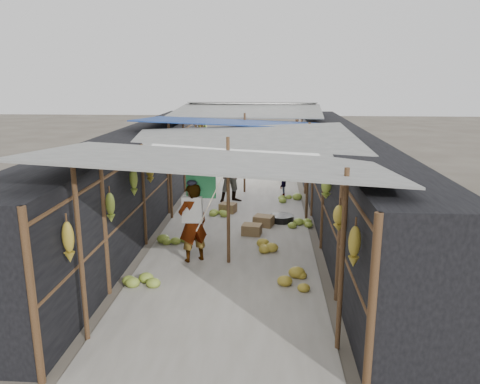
% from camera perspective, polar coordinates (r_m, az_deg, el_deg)
% --- Properties ---
extents(ground, '(80.00, 80.00, 0.00)m').
position_cam_1_polar(ground, '(7.06, -3.63, -18.01)').
color(ground, '#6B6356').
rests_on(ground, ground).
extents(aisle_slab, '(3.60, 16.00, 0.02)m').
position_cam_1_polar(aisle_slab, '(13.01, -0.05, -2.69)').
color(aisle_slab, '#9E998E').
rests_on(aisle_slab, ground).
extents(stall_left, '(1.40, 15.00, 2.30)m').
position_cam_1_polar(stall_left, '(13.18, -11.85, 2.34)').
color(stall_left, black).
rests_on(stall_left, ground).
extents(stall_right, '(1.40, 15.00, 2.30)m').
position_cam_1_polar(stall_right, '(12.85, 12.07, 2.03)').
color(stall_right, black).
rests_on(stall_right, ground).
extents(crate_near, '(0.50, 0.43, 0.27)m').
position_cam_1_polar(crate_near, '(11.30, 1.44, -4.64)').
color(crate_near, olive).
rests_on(crate_near, ground).
extents(crate_mid, '(0.56, 0.50, 0.28)m').
position_cam_1_polar(crate_mid, '(11.95, 2.89, -3.57)').
color(crate_mid, olive).
rests_on(crate_mid, ground).
extents(crate_back, '(0.51, 0.46, 0.27)m').
position_cam_1_polar(crate_back, '(13.11, -1.48, -1.98)').
color(crate_back, olive).
rests_on(crate_back, ground).
extents(black_basin, '(0.63, 0.63, 0.19)m').
position_cam_1_polar(black_basin, '(12.36, 5.10, -3.25)').
color(black_basin, black).
rests_on(black_basin, ground).
extents(vendor_elderly, '(0.72, 0.65, 1.66)m').
position_cam_1_polar(vendor_elderly, '(9.57, -5.77, -3.80)').
color(vendor_elderly, silver).
rests_on(vendor_elderly, ground).
extents(shopper_blue, '(1.09, 1.00, 1.80)m').
position_cam_1_polar(shopper_blue, '(14.05, -0.79, 2.30)').
color(shopper_blue, '#2136A8').
rests_on(shopper_blue, ground).
extents(vendor_seated, '(0.43, 0.68, 1.00)m').
position_cam_1_polar(vendor_seated, '(14.87, 5.20, 1.33)').
color(vendor_seated, '#514B46').
rests_on(vendor_seated, ground).
extents(market_canopy, '(5.62, 15.20, 2.77)m').
position_cam_1_polar(market_canopy, '(12.87, 0.17, 8.02)').
color(market_canopy, brown).
rests_on(market_canopy, ground).
extents(hanging_bananas, '(3.95, 13.82, 0.72)m').
position_cam_1_polar(hanging_bananas, '(12.73, -0.73, 4.48)').
color(hanging_bananas, olive).
rests_on(hanging_bananas, ground).
extents(floor_bananas, '(3.82, 10.17, 0.35)m').
position_cam_1_polar(floor_bananas, '(12.28, 0.48, -3.03)').
color(floor_bananas, olive).
rests_on(floor_bananas, ground).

